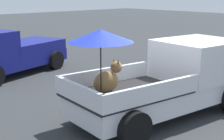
{
  "coord_description": "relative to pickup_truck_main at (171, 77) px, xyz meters",
  "views": [
    {
      "loc": [
        -6.73,
        -5.18,
        3.23
      ],
      "look_at": [
        -0.5,
        1.33,
        1.1
      ],
      "focal_mm": 53.95,
      "sensor_mm": 36.0,
      "label": 1
    }
  ],
  "objects": [
    {
      "name": "ground_plane",
      "position": [
        -0.36,
        0.04,
        -1.0
      ],
      "size": [
        80.0,
        80.0,
        0.0
      ],
      "primitive_type": "plane",
      "color": "#2D3033"
    },
    {
      "name": "pickup_truck_main",
      "position": [
        0.0,
        0.0,
        0.0
      ],
      "size": [
        5.27,
        2.74,
        2.41
      ],
      "rotation": [
        0.0,
        0.0,
        -0.12
      ],
      "color": "black",
      "rests_on": "ground"
    },
    {
      "name": "pickup_truck_red",
      "position": [
        -1.23,
        6.94,
        -0.12
      ],
      "size": [
        5.1,
        3.11,
        1.8
      ],
      "rotation": [
        0.0,
        0.0,
        3.4
      ],
      "color": "black",
      "rests_on": "ground"
    }
  ]
}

